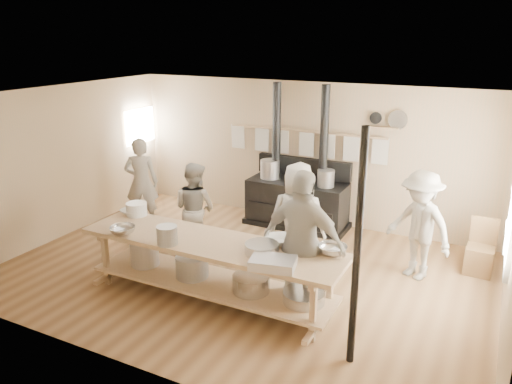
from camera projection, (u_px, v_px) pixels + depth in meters
ground at (243, 272)px, 7.50m from camera, size 7.00×7.00×0.00m
room_shell at (242, 167)px, 7.00m from camera, size 7.00×7.00×7.00m
left_opening at (140, 126)px, 10.18m from camera, size 0.00×0.90×0.90m
stove at (297, 199)px, 9.14m from camera, size 1.90×0.75×2.60m
towel_rail at (305, 140)px, 9.06m from camera, size 3.00×0.04×0.47m
back_wall_shelf at (388, 122)px, 8.32m from camera, size 0.63×0.14×0.32m
prep_table at (210, 264)px, 6.58m from camera, size 3.60×0.90×0.85m
support_post at (357, 252)px, 5.07m from camera, size 0.08×0.08×2.60m
cook_far_left at (142, 182)px, 9.09m from camera, size 0.72×0.64×1.65m
cook_left at (195, 208)px, 7.95m from camera, size 0.79×0.64×1.50m
cook_center at (297, 220)px, 7.18m from camera, size 0.93×0.72×1.70m
cook_right at (303, 244)px, 6.17m from camera, size 1.13×0.52×1.88m
cook_by_window at (419, 225)px, 7.11m from camera, size 1.20×1.01×1.62m
chair at (480, 257)px, 7.40m from camera, size 0.40×0.40×0.83m
bowl_white_a at (133, 212)px, 7.40m from camera, size 0.37×0.37×0.08m
bowl_steel_a at (123, 230)px, 6.67m from camera, size 0.44×0.44×0.11m
bowl_white_b at (279, 240)px, 6.38m from camera, size 0.51×0.51×0.09m
bowl_steel_b at (333, 250)px, 6.07m from camera, size 0.47×0.47×0.11m
roasting_pan at (273, 263)px, 5.72m from camera, size 0.58×0.45×0.11m
mixing_bowl_large at (262, 249)px, 6.08m from camera, size 0.51×0.51×0.13m
bucket_galv at (167, 235)px, 6.34m from camera, size 0.33×0.33×0.24m
deep_bowl_enamel at (137, 209)px, 7.35m from camera, size 0.40×0.40×0.19m
pitcher at (295, 238)px, 6.27m from camera, size 0.16×0.16×0.24m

